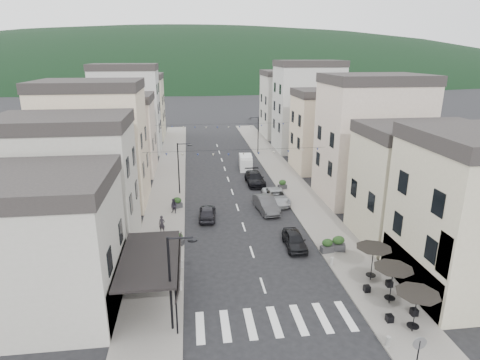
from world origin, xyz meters
The scene contains 29 objects.
ground centered at (0.00, 0.00, 0.00)m, with size 700.00×700.00×0.00m, color black.
sidewalk_left centered at (-7.50, 32.00, 0.06)m, with size 4.00×76.00×0.12m, color slate.
sidewalk_right centered at (7.50, 32.00, 0.06)m, with size 4.00×76.00×0.12m, color slate.
hill_backdrop centered at (0.00, 300.00, 0.00)m, with size 640.00×360.00×70.00m, color black.
boutique_building centered at (-15.50, 5.00, 4.00)m, with size 12.00×8.00×8.00m, color #AAA69C.
boutique_awning centered at (-7.25, 5.00, 3.11)m, with size 3.77×7.50×3.28m.
buildings_row_left centered at (-14.50, 37.75, 6.12)m, with size 10.20×54.16×14.00m.
buildings_row_right centered at (14.50, 36.59, 6.32)m, with size 10.20×54.16×14.50m.
cafe_terrace centered at (7.70, 2.80, 2.36)m, with size 2.50×8.10×2.53m.
streetlamp_left_near centered at (-5.82, 2.00, 3.70)m, with size 1.70×0.56×6.00m.
streetlamp_left_far centered at (-5.82, 26.00, 3.70)m, with size 1.70×0.56×6.00m.
streetlamp_right_far centered at (5.82, 44.00, 3.70)m, with size 1.70×0.56×6.00m.
traffic_sign centered at (5.80, -3.50, 1.93)m, with size 0.70×0.07×2.70m.
bollards centered at (0.00, 5.50, 0.42)m, with size 11.66×10.26×0.60m.
bunting_near centered at (0.00, 22.00, 5.65)m, with size 19.00×0.28×0.62m.
bunting_far centered at (0.00, 38.00, 5.65)m, with size 19.00×0.28×0.62m.
parked_car_a centered at (3.65, 11.36, 0.68)m, with size 1.61×4.00×1.36m, color black.
parked_car_b centered at (2.80, 19.56, 0.78)m, with size 1.66×4.76×1.57m, color #343336.
parked_car_c centered at (4.32, 21.87, 0.72)m, with size 2.39×5.17×1.44m, color #9A9DA2.
parked_car_d centered at (3.10, 28.61, 0.74)m, with size 2.09×5.13×1.49m, color black.
parked_car_e centered at (-3.27, 18.34, 0.68)m, with size 1.62×4.02×1.37m, color black.
delivery_van centered at (2.93, 35.66, 1.00)m, with size 2.02×4.37×2.04m.
pedestrian_a centered at (-7.47, 15.51, 0.91)m, with size 0.58×0.38×1.58m, color black.
pedestrian_b centered at (-6.54, 19.95, 0.88)m, with size 0.74×0.58×1.53m, color #231F2A.
planter_la centered at (-6.00, 12.88, 0.63)m, with size 1.06×0.84×1.05m.
planter_lb centered at (-6.27, 21.44, 0.68)m, with size 1.16×0.91×1.15m.
planter_ra centered at (6.99, 10.18, 0.74)m, with size 1.26×0.90×1.27m.
planter_rb centered at (6.00, 10.02, 0.68)m, with size 1.11×0.72×1.16m.
planter_rc centered at (6.00, 26.06, 0.66)m, with size 1.09×0.74×1.12m.
Camera 1 is at (-4.66, -18.11, 15.50)m, focal length 30.00 mm.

